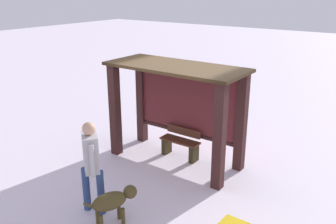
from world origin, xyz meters
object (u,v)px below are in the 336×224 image
Objects in this scene: bus_shelter at (179,97)px; bench_left_inside at (180,144)px; person_walking at (91,160)px; dog at (113,201)px.

bus_shelter is 3.22× the size of bench_left_inside.
person_walking reaches higher than bench_left_inside.
bench_left_inside is at bearing 89.29° from person_walking.
person_walking is (-0.04, -2.83, -0.51)m from bus_shelter.
bench_left_inside is 0.56× the size of person_walking.
person_walking is (-0.04, -2.91, 0.74)m from bench_left_inside.
bench_left_inside is 3.03m from dog.
bus_shelter is 1.25m from bench_left_inside.
dog is at bearing -79.37° from bus_shelter.
bus_shelter is at bearing 89.26° from person_walking.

